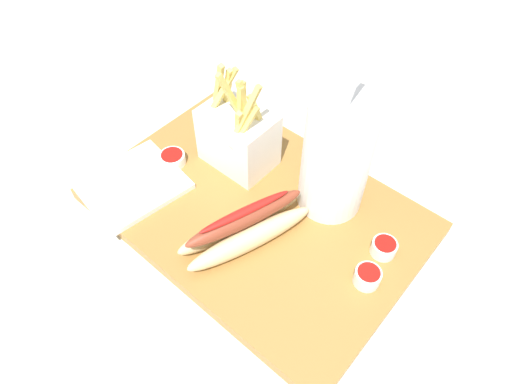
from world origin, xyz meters
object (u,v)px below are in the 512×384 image
hot_dog_1 (245,227)px  fries_basket (238,136)px  ketchup_cup_2 (384,247)px  ketchup_cup_3 (172,158)px  soda_cup (337,157)px  napkin_stack (132,185)px  ketchup_cup_1 (367,277)px

hot_dog_1 → fries_basket: bearing=135.9°
ketchup_cup_2 → ketchup_cup_3: size_ratio=0.85×
soda_cup → napkin_stack: (-0.22, -0.16, -0.08)m
fries_basket → hot_dog_1: 0.14m
napkin_stack → ketchup_cup_2: bearing=23.2°
ketchup_cup_2 → napkin_stack: size_ratio=0.24×
ketchup_cup_3 → napkin_stack: 0.07m
soda_cup → ketchup_cup_2: size_ratio=8.09×
ketchup_cup_3 → napkin_stack: bearing=-96.2°
hot_dog_1 → napkin_stack: bearing=-167.1°
soda_cup → ketchup_cup_2: (0.10, -0.03, -0.07)m
fries_basket → napkin_stack: 0.17m
fries_basket → napkin_stack: bearing=-119.3°
hot_dog_1 → ketchup_cup_3: 0.17m
fries_basket → hot_dog_1: size_ratio=0.91×
ketchup_cup_1 → ketchup_cup_2: 0.05m
soda_cup → hot_dog_1: 0.14m
ketchup_cup_2 → ketchup_cup_1: bearing=-82.5°
hot_dog_1 → ketchup_cup_2: bearing=34.0°
ketchup_cup_2 → ketchup_cup_3: bearing=-167.7°
hot_dog_1 → soda_cup: bearing=70.3°
hot_dog_1 → ketchup_cup_1: 0.16m
fries_basket → ketchup_cup_2: (0.25, 0.00, -0.04)m
ketchup_cup_1 → napkin_stack: size_ratio=0.24×
hot_dog_1 → napkin_stack: hot_dog_1 is taller
soda_cup → fries_basket: 0.15m
hot_dog_1 → ketchup_cup_3: (-0.17, 0.03, -0.01)m
hot_dog_1 → ketchup_cup_2: (0.15, 0.10, -0.01)m
fries_basket → hot_dog_1: fries_basket is taller
ketchup_cup_2 → hot_dog_1: bearing=-146.0°
soda_cup → napkin_stack: bearing=-143.6°
soda_cup → ketchup_cup_1: bearing=-35.4°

